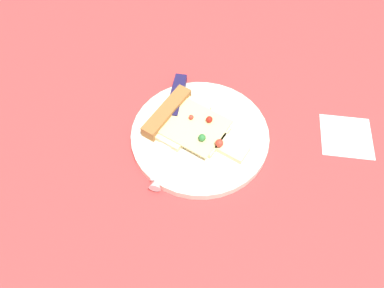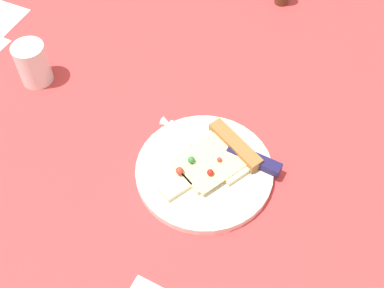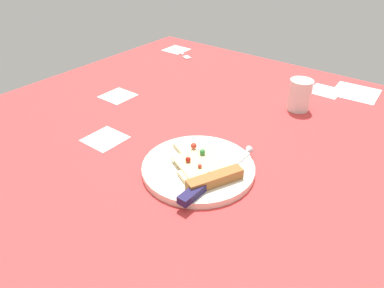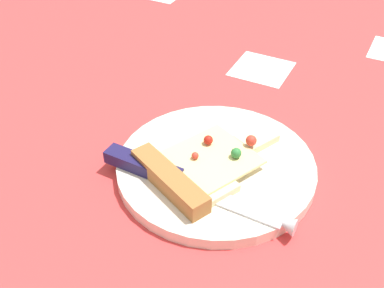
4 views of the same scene
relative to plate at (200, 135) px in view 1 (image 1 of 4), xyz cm
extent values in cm
cube|color=#D13838|center=(-4.45, -2.42, -2.25)|extent=(139.22, 139.22, 3.00)
cube|color=white|center=(3.75, -26.08, -0.85)|extent=(9.00, 9.00, 0.20)
cylinder|color=silver|center=(0.00, 0.00, 0.00)|extent=(24.33, 24.33, 1.51)
cube|color=beige|center=(1.71, 3.62, 1.25)|extent=(12.51, 10.12, 1.00)
cube|color=beige|center=(-0.64, -1.36, 1.25)|extent=(8.90, 8.14, 1.00)
cube|color=beige|center=(-2.77, -5.88, 1.25)|extent=(5.47, 6.24, 1.00)
cube|color=#EDD88C|center=(0.43, 0.90, 1.90)|extent=(12.59, 12.97, 0.30)
cube|color=#9E6633|center=(2.99, 6.33, 1.85)|extent=(11.96, 7.47, 2.20)
sphere|color=red|center=(1.97, 1.83, 2.49)|extent=(0.87, 0.87, 0.87)
sphere|color=red|center=(-3.01, -3.56, 2.74)|extent=(1.37, 1.37, 1.37)
sphere|color=#2D7A38|center=(-2.27, -0.59, 2.69)|extent=(1.28, 1.28, 1.28)
sphere|color=#B21E14|center=(1.78, -1.39, 2.64)|extent=(1.17, 1.17, 1.17)
cube|color=silver|center=(-4.83, 5.63, 0.90)|extent=(12.06, 2.37, 0.30)
cone|color=silver|center=(-10.82, 5.82, 0.90)|extent=(2.06, 2.06, 2.00)
cube|color=#1E1947|center=(7.17, 5.25, 1.55)|extent=(10.06, 2.51, 1.60)
camera|label=1|loc=(-37.11, -3.48, 53.41)|focal=34.32mm
camera|label=2|loc=(19.67, -42.84, 71.88)|focal=45.36mm
camera|label=3|loc=(48.81, 35.85, 45.37)|focal=32.70mm
camera|label=4|loc=(-17.27, 40.44, 39.37)|focal=44.82mm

